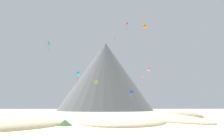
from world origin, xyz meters
TOP-DOWN VIEW (x-y plane):
  - ground_plane at (0.00, 0.00)m, footprint 400.00×400.00m
  - dune_foreground_left at (17.68, 17.68)m, footprint 14.09×10.05m
  - dune_foreground_right at (-15.52, -4.64)m, footprint 15.06×17.97m
  - dune_midground at (0.43, 2.75)m, footprint 21.07×25.38m
  - dune_back_low at (9.95, 6.71)m, footprint 16.21×25.48m
  - bush_mid_center at (-1.15, 20.66)m, footprint 1.41×1.41m
  - bush_far_right at (4.42, 23.23)m, footprint 1.74×1.74m
  - bush_low_patch at (10.65, 3.71)m, footprint 2.73×2.73m
  - bush_ridge_crest at (-14.70, 8.56)m, footprint 1.46×1.46m
  - bush_scatter_east at (-9.63, -3.58)m, footprint 2.89×2.89m
  - rock_massif at (1.66, 106.34)m, footprint 83.68×83.68m
  - kite_magenta_high at (9.15, 48.83)m, footprint 0.94×0.98m
  - kite_rainbow_mid at (17.93, 58.50)m, footprint 0.88×2.28m
  - kite_teal_high at (-23.59, 42.13)m, footprint 0.75×0.83m
  - kite_lime_low at (-4.70, 35.21)m, footprint 1.34×1.34m
  - kite_pink_mid at (12.67, 27.76)m, footprint 1.05×1.08m
  - kite_red_high at (3.81, 49.84)m, footprint 0.58×1.02m
  - kite_orange_high at (15.80, 42.76)m, footprint 1.74×1.75m
  - kite_blue_low at (9.03, 40.17)m, footprint 1.64×1.67m
  - kite_cyan_low at (-10.28, 25.68)m, footprint 1.42×1.43m

SIDE VIEW (x-z plane):
  - ground_plane at x=0.00m, z-range 0.00..0.00m
  - dune_foreground_left at x=17.68m, z-range -1.72..1.72m
  - dune_foreground_right at x=-15.52m, z-range -1.42..1.42m
  - dune_midground at x=0.43m, z-range -1.57..1.57m
  - dune_back_low at x=9.95m, z-range -1.35..1.35m
  - bush_far_right at x=4.42m, z-range 0.00..0.53m
  - bush_ridge_crest at x=-14.70m, z-range 0.00..0.60m
  - bush_low_patch at x=10.65m, z-range 0.00..0.62m
  - bush_mid_center at x=-1.15m, z-range 0.00..0.67m
  - bush_scatter_east at x=-9.63m, z-range 0.00..0.92m
  - kite_blue_low at x=9.03m, z-range 6.64..9.87m
  - kite_lime_low at x=-4.70m, z-range 11.04..12.01m
  - kite_cyan_low at x=-10.28m, z-range 11.08..14.89m
  - kite_pink_mid at x=12.67m, z-range 12.77..17.34m
  - kite_rainbow_mid at x=17.93m, z-range 13.88..19.02m
  - rock_massif at x=1.66m, z-range -1.36..48.22m
  - kite_teal_high at x=-23.59m, z-range 25.41..29.28m
  - kite_red_high at x=3.81m, z-range 32.39..35.46m
  - kite_orange_high at x=15.80m, z-range 33.88..39.26m
  - kite_magenta_high at x=9.15m, z-range 38.11..41.88m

